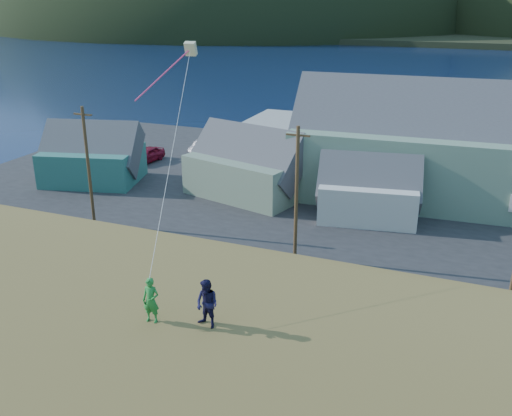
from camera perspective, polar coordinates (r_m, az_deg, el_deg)
The scene contains 15 objects.
ground at distance 38.07m, azimuth 2.87°, elevation -6.07°, with size 900.00×900.00×0.00m, color #0A1638.
grass_strip at distance 36.37m, azimuth 1.83°, elevation -7.32°, with size 110.00×8.00×0.10m, color #4C3D19.
waterfront_lot at distance 53.21m, azimuth 8.90°, elevation 1.74°, with size 72.00×36.00×0.12m, color #28282B.
wharf at distance 76.01m, azimuth 8.56°, elevation 7.82°, with size 26.00×14.00×0.90m, color gray.
far_shore at distance 362.73m, azimuth 21.06°, elevation 16.89°, with size 900.00×320.00×2.00m, color black.
lodge at distance 51.76m, azimuth 23.93°, elevation 5.21°, with size 36.53×12.21×12.66m.
shed_teal at distance 56.53m, azimuth -16.07°, elevation 5.07°, with size 10.30×8.33×7.15m.
shed_palegreen_near at distance 50.62m, azimuth -0.78°, elevation 4.32°, with size 11.69×8.92×7.58m.
shed_white at distance 46.22m, azimuth 11.22°, elevation 1.81°, with size 8.79×6.54×6.42m.
shed_palegreen_far at distance 62.41m, azimuth 11.09°, elevation 6.78°, with size 10.28×6.62×6.52m.
utility_poles at distance 37.72m, azimuth 2.76°, elevation 1.55°, with size 30.40×0.24×9.42m.
parked_cars at distance 59.99m, azimuth -0.53°, elevation 4.98°, with size 21.43×12.41×1.58m.
kite_flyer_green at distance 18.71m, azimuth -10.47°, elevation -9.07°, with size 0.56×0.37×1.53m, color #227D30.
kite_flyer_navy at distance 18.19m, azimuth -4.91°, elevation -9.53°, with size 0.79×0.61×1.62m, color #151335.
kite_rig at distance 24.11m, azimuth -7.02°, elevation 14.88°, with size 1.84×4.16×10.31m.
Camera 1 is at (10.87, -32.21, 17.16)m, focal length 40.00 mm.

